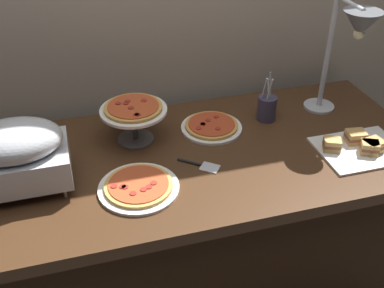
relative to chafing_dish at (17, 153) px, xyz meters
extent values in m
plane|color=#38332D|center=(0.65, 0.02, -0.91)|extent=(8.00, 8.00, 0.00)
cube|color=tan|center=(0.65, 0.52, 0.29)|extent=(4.40, 0.04, 2.40)
cube|color=#422816|center=(0.65, 0.02, -0.17)|extent=(1.90, 0.84, 0.05)
cube|color=black|center=(0.65, 0.02, -0.55)|extent=(1.75, 0.74, 0.71)
cylinder|color=#B7BABF|center=(0.14, -0.10, -0.13)|extent=(0.01, 0.01, 0.04)
cylinder|color=#B7BABF|center=(0.14, 0.10, -0.13)|extent=(0.01, 0.01, 0.04)
cube|color=#B7BABF|center=(0.00, 0.00, -0.05)|extent=(0.35, 0.25, 0.11)
ellipsoid|color=#B7BABF|center=(0.00, 0.00, 0.05)|extent=(0.33, 0.24, 0.13)
cylinder|color=#B7BABF|center=(1.31, 0.23, -0.14)|extent=(0.14, 0.14, 0.01)
cylinder|color=#B7BABF|center=(1.31, 0.23, 0.11)|extent=(0.02, 0.02, 0.50)
cylinder|color=#B7BABF|center=(1.31, 0.14, 0.37)|extent=(0.02, 0.18, 0.02)
cone|color=#595B60|center=(1.31, 0.05, 0.32)|extent=(0.15, 0.15, 0.10)
sphere|color=#F9EAB2|center=(1.31, 0.05, 0.28)|extent=(0.04, 0.04, 0.04)
cylinder|color=white|center=(0.39, -0.13, -0.14)|extent=(0.29, 0.29, 0.01)
cylinder|color=gold|center=(0.39, -0.13, -0.13)|extent=(0.25, 0.25, 0.01)
cylinder|color=#B74723|center=(0.39, -0.13, -0.12)|extent=(0.22, 0.22, 0.00)
cylinder|color=maroon|center=(0.34, -0.14, -0.12)|extent=(0.02, 0.02, 0.00)
cylinder|color=maroon|center=(0.31, -0.13, -0.12)|extent=(0.02, 0.02, 0.00)
cylinder|color=maroon|center=(0.34, -0.14, -0.12)|extent=(0.02, 0.02, 0.00)
cylinder|color=maroon|center=(0.45, -0.15, -0.12)|extent=(0.02, 0.02, 0.00)
cylinder|color=maroon|center=(0.37, -0.18, -0.12)|extent=(0.02, 0.02, 0.00)
cylinder|color=maroon|center=(0.43, -0.16, -0.12)|extent=(0.02, 0.02, 0.00)
cylinder|color=maroon|center=(0.40, -0.17, -0.12)|extent=(0.02, 0.02, 0.00)
cylinder|color=white|center=(0.77, 0.19, -0.14)|extent=(0.26, 0.26, 0.01)
cylinder|color=#C68E42|center=(0.77, 0.19, -0.13)|extent=(0.23, 0.23, 0.01)
cylinder|color=#AD3D1E|center=(0.77, 0.19, -0.12)|extent=(0.20, 0.20, 0.00)
cylinder|color=maroon|center=(0.73, 0.19, -0.12)|extent=(0.02, 0.02, 0.00)
cylinder|color=maroon|center=(0.73, 0.19, -0.12)|extent=(0.02, 0.02, 0.00)
cylinder|color=maroon|center=(0.76, 0.21, -0.12)|extent=(0.02, 0.02, 0.00)
cylinder|color=maroon|center=(0.78, 0.14, -0.12)|extent=(0.02, 0.02, 0.00)
cylinder|color=maroon|center=(0.81, 0.23, -0.12)|extent=(0.02, 0.02, 0.00)
cylinder|color=maroon|center=(0.71, 0.16, -0.12)|extent=(0.02, 0.02, 0.00)
cylinder|color=#595B60|center=(0.44, 0.19, -0.08)|extent=(0.02, 0.02, 0.13)
cylinder|color=#595B60|center=(0.44, 0.19, -0.14)|extent=(0.15, 0.15, 0.01)
cylinder|color=white|center=(0.44, 0.19, -0.01)|extent=(0.27, 0.27, 0.01)
cylinder|color=#C68E42|center=(0.44, 0.19, 0.00)|extent=(0.23, 0.23, 0.01)
cylinder|color=#B74723|center=(0.44, 0.19, 0.01)|extent=(0.21, 0.21, 0.00)
cylinder|color=maroon|center=(0.42, 0.23, 0.02)|extent=(0.02, 0.02, 0.00)
cylinder|color=maroon|center=(0.39, 0.23, 0.02)|extent=(0.02, 0.02, 0.00)
cylinder|color=maroon|center=(0.43, 0.18, 0.02)|extent=(0.02, 0.02, 0.00)
cylinder|color=maroon|center=(0.44, 0.12, 0.02)|extent=(0.02, 0.02, 0.00)
cylinder|color=maroon|center=(0.42, 0.22, 0.02)|extent=(0.02, 0.02, 0.00)
cylinder|color=maroon|center=(0.44, 0.12, 0.02)|extent=(0.02, 0.02, 0.00)
cylinder|color=maroon|center=(0.49, 0.22, 0.02)|extent=(0.02, 0.02, 0.00)
cube|color=white|center=(1.30, -0.14, -0.14)|extent=(0.34, 0.27, 0.01)
cube|color=tan|center=(1.33, -0.16, -0.13)|extent=(0.09, 0.08, 0.02)
cube|color=brown|center=(1.33, -0.16, -0.11)|extent=(0.09, 0.08, 0.01)
cube|color=tan|center=(1.33, -0.16, -0.10)|extent=(0.09, 0.08, 0.02)
cube|color=tan|center=(1.30, -0.09, -0.13)|extent=(0.08, 0.07, 0.02)
cube|color=brown|center=(1.30, -0.09, -0.11)|extent=(0.08, 0.07, 0.01)
cube|color=tan|center=(1.30, -0.09, -0.10)|extent=(0.08, 0.07, 0.02)
cube|color=tan|center=(1.31, -0.17, -0.13)|extent=(0.08, 0.08, 0.02)
cube|color=brown|center=(1.31, -0.17, -0.11)|extent=(0.08, 0.08, 0.01)
cube|color=tan|center=(1.31, -0.17, -0.10)|extent=(0.08, 0.08, 0.02)
cube|color=tan|center=(1.18, -0.11, -0.13)|extent=(0.08, 0.08, 0.02)
cube|color=brown|center=(1.18, -0.11, -0.11)|extent=(0.08, 0.08, 0.01)
cube|color=tan|center=(1.18, -0.11, -0.10)|extent=(0.08, 0.08, 0.02)
cylinder|color=black|center=(0.00, 0.26, -0.13)|extent=(0.06, 0.06, 0.03)
cylinder|color=gold|center=(0.00, 0.26, -0.12)|extent=(0.05, 0.05, 0.01)
cylinder|color=#383347|center=(1.03, 0.20, -0.09)|extent=(0.08, 0.08, 0.11)
cylinder|color=#B7BABF|center=(1.01, 0.21, -0.03)|extent=(0.02, 0.03, 0.17)
cylinder|color=#B7BABF|center=(1.03, 0.18, -0.03)|extent=(0.02, 0.03, 0.17)
cylinder|color=#B7BABF|center=(1.04, 0.21, -0.02)|extent=(0.02, 0.01, 0.19)
cylinder|color=#B7BABF|center=(1.02, 0.18, -0.02)|extent=(0.02, 0.03, 0.18)
cube|color=#B7BABF|center=(0.68, -0.08, -0.15)|extent=(0.09, 0.09, 0.00)
cylinder|color=black|center=(0.61, -0.03, -0.14)|extent=(0.09, 0.07, 0.01)
camera|label=1|loc=(0.23, -1.42, 0.92)|focal=43.29mm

